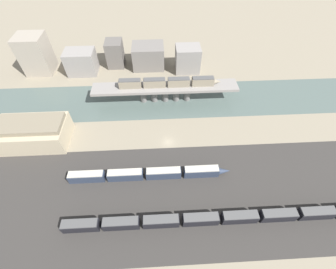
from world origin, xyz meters
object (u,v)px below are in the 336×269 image
at_px(train_on_bridge, 169,82).
at_px(train_yard_mid, 148,174).
at_px(warehouse_building, 33,132).
at_px(train_yard_near, 224,218).

distance_m(train_on_bridge, train_yard_mid, 44.46).
bearing_deg(warehouse_building, train_on_bridge, 22.29).
relative_size(train_on_bridge, train_yard_mid, 0.81).
distance_m(train_on_bridge, warehouse_building, 60.68).
height_order(train_on_bridge, warehouse_building, train_on_bridge).
height_order(train_on_bridge, train_yard_mid, train_on_bridge).
bearing_deg(train_yard_mid, warehouse_building, 156.95).
bearing_deg(train_yard_mid, train_on_bridge, 76.96).
relative_size(train_on_bridge, warehouse_building, 1.74).
distance_m(train_yard_near, warehouse_building, 79.11).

